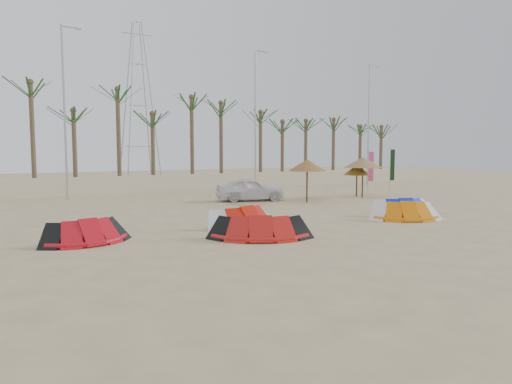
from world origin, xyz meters
TOP-DOWN VIEW (x-y plane):
  - ground at (0.00, 0.00)m, footprint 120.00×120.00m
  - boundary_wall at (0.00, 22.00)m, footprint 60.00×0.30m
  - palm_line at (0.67, 23.50)m, footprint 52.00×4.00m
  - lamp_b at (-5.96, 20.00)m, footprint 1.25×0.14m
  - lamp_c at (8.04, 20.00)m, footprint 1.25×0.14m
  - lamp_d at (20.04, 20.00)m, footprint 1.25×0.14m
  - pylon at (1.00, 28.00)m, footprint 3.00×3.00m
  - kite_red_left at (-7.43, 4.82)m, footprint 3.20×2.03m
  - kite_red_mid at (-1.93, 2.68)m, footprint 4.00×2.85m
  - kite_red_right at (-1.17, 5.35)m, footprint 3.71×2.30m
  - kite_orange at (6.05, 3.19)m, footprint 3.59×2.65m
  - kite_blue at (7.09, 4.29)m, footprint 3.57×2.34m
  - parasol_left at (6.36, 10.85)m, footprint 2.32×2.32m
  - parasol_mid at (11.35, 11.39)m, footprint 2.50×2.50m
  - parasol_right at (11.48, 12.10)m, footprint 1.90×1.90m
  - flag_pink at (13.34, 12.78)m, footprint 0.45×0.12m
  - flag_green at (14.66, 11.97)m, footprint 0.45×0.04m
  - car at (3.83, 13.37)m, footprint 4.60×2.94m

SIDE VIEW (x-z plane):
  - ground at x=0.00m, z-range 0.00..0.00m
  - pylon at x=1.00m, z-range -7.00..7.00m
  - kite_red_left at x=-7.43m, z-range -0.03..0.87m
  - kite_orange at x=6.05m, z-range -0.03..0.87m
  - kite_blue at x=7.09m, z-range -0.03..0.87m
  - kite_red_right at x=-1.17m, z-range -0.03..0.87m
  - kite_red_mid at x=-1.93m, z-range -0.03..0.87m
  - boundary_wall at x=0.00m, z-range 0.00..1.30m
  - car at x=3.83m, z-range 0.00..1.46m
  - parasol_right at x=11.48m, z-range 0.73..2.91m
  - flag_pink at x=13.34m, z-range 0.30..3.53m
  - flag_green at x=14.66m, z-range 0.32..3.73m
  - parasol_left at x=6.36m, z-range 0.95..3.56m
  - parasol_mid at x=11.35m, z-range 1.00..3.71m
  - lamp_b at x=-5.96m, z-range 0.27..11.27m
  - lamp_c at x=8.04m, z-range 0.27..11.27m
  - lamp_d at x=20.04m, z-range 0.27..11.27m
  - palm_line at x=0.67m, z-range 2.59..10.29m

